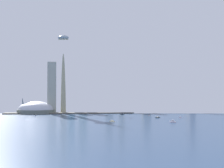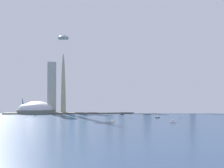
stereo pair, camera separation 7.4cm
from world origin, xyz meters
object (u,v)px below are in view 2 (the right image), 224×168
(channel_buoy_1, at_px, (58,116))
(boat_3, at_px, (173,122))
(skyscraper_5, at_px, (26,105))
(observation_tower, at_px, (64,62))
(stadium_dome, at_px, (36,110))
(boat_4, at_px, (112,121))
(skyscraper_0, at_px, (191,93))
(skyscraper_2, at_px, (122,92))
(skyscraper_4, at_px, (83,92))
(skyscraper_3, at_px, (146,102))
(airplane, at_px, (98,62))
(boat_5, at_px, (35,116))
(boat_1, at_px, (180,117))
(boat_0, at_px, (158,117))
(skyscraper_8, at_px, (191,104))
(skyscraper_7, at_px, (71,93))
(skyscraper_1, at_px, (52,87))
(channel_buoy_0, at_px, (149,115))
(boat_2, at_px, (122,114))
(skyscraper_6, at_px, (109,96))

(channel_buoy_1, bearing_deg, boat_3, -45.04)
(skyscraper_5, distance_m, channel_buoy_1, 163.38)
(observation_tower, bearing_deg, stadium_dome, 175.45)
(boat_4, bearing_deg, skyscraper_0, 111.20)
(skyscraper_2, distance_m, skyscraper_4, 130.32)
(skyscraper_3, xyz_separation_m, airplane, (-143.55, 30.16, 119.87))
(skyscraper_2, xyz_separation_m, boat_5, (-259.83, -206.40, -61.12))
(boat_1, xyz_separation_m, channel_buoy_1, (-292.28, 111.84, -0.12))
(boat_0, height_order, boat_5, boat_5)
(skyscraper_3, relative_size, skyscraper_8, 1.25)
(stadium_dome, relative_size, skyscraper_2, 0.88)
(skyscraper_4, bearing_deg, channel_buoy_1, -112.95)
(stadium_dome, bearing_deg, skyscraper_3, -3.12)
(skyscraper_2, xyz_separation_m, channel_buoy_1, (-203.33, -204.42, -61.75))
(boat_1, height_order, channel_buoy_1, boat_1)
(skyscraper_7, xyz_separation_m, boat_4, (75.98, -388.84, -59.88))
(boat_4, bearing_deg, skyscraper_8, 113.48)
(skyscraper_1, relative_size, boat_0, 11.05)
(skyscraper_7, height_order, channel_buoy_0, skyscraper_7)
(skyscraper_2, height_order, boat_4, skyscraper_2)
(skyscraper_1, distance_m, boat_1, 394.90)
(boat_3, bearing_deg, boat_2, -57.70)
(stadium_dome, height_order, channel_buoy_0, stadium_dome)
(skyscraper_8, bearing_deg, observation_tower, -172.99)
(boat_0, height_order, boat_1, boat_1)
(skyscraper_0, xyz_separation_m, airplane, (-292.45, 11.25, 92.39))
(skyscraper_0, relative_size, skyscraper_7, 0.98)
(channel_buoy_0, bearing_deg, boat_0, -91.61)
(skyscraper_5, relative_size, boat_5, 6.64)
(skyscraper_7, xyz_separation_m, boat_2, (135.89, -157.59, -59.83))
(skyscraper_3, height_order, boat_3, skyscraper_3)
(boat_4, bearing_deg, skyscraper_1, 176.48)
(airplane, bearing_deg, skyscraper_6, 152.97)
(stadium_dome, bearing_deg, boat_1, -32.88)
(boat_0, distance_m, boat_4, 156.49)
(observation_tower, bearing_deg, boat_2, -27.35)
(skyscraper_7, xyz_separation_m, channel_buoy_1, (-38.82, -187.36, -60.24))
(boat_2, relative_size, airplane, 0.34)
(boat_0, bearing_deg, airplane, 80.05)
(skyscraper_0, relative_size, boat_1, 10.41)
(skyscraper_5, bearing_deg, boat_1, -32.25)
(boat_4, bearing_deg, boat_3, 48.41)
(skyscraper_0, height_order, boat_3, skyscraper_0)
(boat_3, relative_size, boat_4, 0.90)
(skyscraper_8, bearing_deg, boat_3, -115.54)
(observation_tower, bearing_deg, skyscraper_3, -2.66)
(boat_5, xyz_separation_m, airplane, (173.84, 133.19, 151.39))
(boat_4, relative_size, channel_buoy_0, 7.01)
(skyscraper_4, height_order, skyscraper_6, skyscraper_4)
(skyscraper_7, height_order, airplane, airplane)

